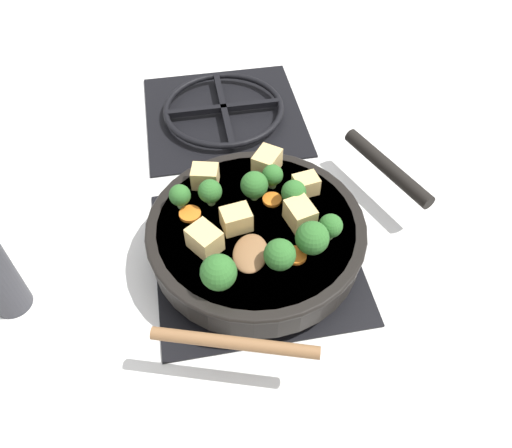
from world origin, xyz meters
name	(u,v)px	position (x,y,z in m)	size (l,w,h in m)	color
ground_plane	(256,256)	(0.00, 0.00, 0.00)	(2.40, 2.40, 0.00)	silver
front_burner_grate	(256,251)	(0.00, 0.00, 0.01)	(0.31, 0.31, 0.03)	black
rear_burner_grate	(224,111)	(0.00, 0.36, 0.01)	(0.31, 0.31, 0.03)	black
skillet_pan	(258,233)	(0.00, 0.00, 0.06)	(0.44, 0.35, 0.05)	black
wooden_spoon	(243,298)	(-0.04, -0.12, 0.08)	(0.20, 0.21, 0.02)	brown
tofu_cube_center_large	(300,214)	(0.06, -0.01, 0.09)	(0.04, 0.03, 0.03)	#DBB770
tofu_cube_near_handle	(205,240)	(-0.08, -0.03, 0.09)	(0.04, 0.03, 0.03)	#DBB770
tofu_cube_east_chunk	(267,162)	(0.04, 0.11, 0.09)	(0.04, 0.03, 0.03)	#DBB770
tofu_cube_west_chunk	(306,185)	(0.09, 0.05, 0.09)	(0.04, 0.03, 0.03)	#DBB770
tofu_cube_back_piece	(205,176)	(-0.06, 0.10, 0.09)	(0.04, 0.03, 0.03)	#DBB770
tofu_cube_front_piece	(236,218)	(-0.03, 0.00, 0.09)	(0.04, 0.03, 0.03)	#DBB770
broccoli_floret_near_spoon	(294,193)	(0.06, 0.03, 0.10)	(0.04, 0.04, 0.04)	#709956
broccoli_floret_center_top	(219,272)	(-0.07, -0.10, 0.11)	(0.05, 0.05, 0.05)	#709956
broccoli_floret_east_rim	(280,255)	(0.02, -0.08, 0.10)	(0.04, 0.04, 0.05)	#709956
broccoli_floret_west_rim	(210,192)	(-0.06, 0.05, 0.10)	(0.04, 0.04, 0.04)	#709956
broccoli_floret_north_edge	(272,175)	(0.04, 0.07, 0.10)	(0.03, 0.03, 0.04)	#709956
broccoli_floret_south_cluster	(312,238)	(0.07, -0.06, 0.11)	(0.05, 0.05, 0.05)	#709956
broccoli_floret_mid_floret	(254,185)	(0.01, 0.05, 0.10)	(0.04, 0.04, 0.05)	#709956
broccoli_floret_small_inner	(180,196)	(-0.10, 0.05, 0.10)	(0.03, 0.03, 0.04)	#709956
broccoli_floret_tall_stem	(331,226)	(0.10, -0.04, 0.10)	(0.03, 0.03, 0.04)	#709956
carrot_slice_orange_thin	(190,214)	(-0.09, 0.03, 0.08)	(0.03, 0.03, 0.01)	orange
carrot_slice_near_center	(295,255)	(0.04, -0.07, 0.08)	(0.03, 0.03, 0.01)	orange
carrot_slice_edge_slice	(272,200)	(0.03, 0.04, 0.08)	(0.03, 0.03, 0.01)	orange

